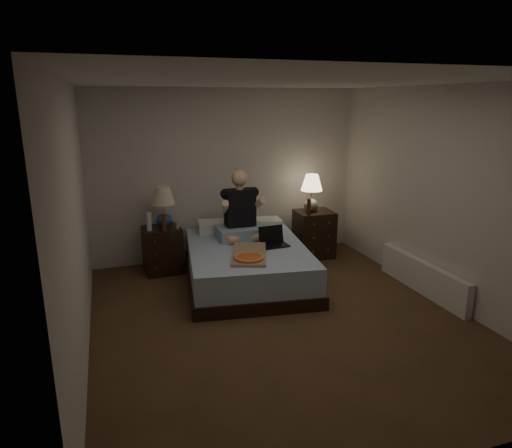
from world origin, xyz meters
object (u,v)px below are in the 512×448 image
object	(u,v)px
nightstand_right	(314,234)
lamp_right	(311,193)
bed	(247,264)
radiator	(422,277)
nightstand_left	(163,250)
water_bottle	(149,221)
person	(241,205)
pizza_box	(249,258)
laptop	(275,237)
soda_can	(177,225)
lamp_left	(163,207)
beer_bottle_left	(164,223)
beer_bottle_right	(309,207)

from	to	relation	value
nightstand_right	lamp_right	size ratio (longest dim) A/B	1.26
bed	radiator	distance (m)	2.21
bed	nightstand_left	xyz separation A→B (m)	(-1.00, 0.73, 0.07)
water_bottle	person	xyz separation A→B (m)	(1.20, -0.25, 0.19)
nightstand_left	pizza_box	xyz separation A→B (m)	(0.85, -1.29, 0.21)
laptop	bed	bearing A→B (deg)	159.51
person	soda_can	bearing A→B (deg)	164.70
bed	person	bearing A→B (deg)	92.66
nightstand_left	lamp_left	distance (m)	0.60
lamp_left	beer_bottle_left	world-z (taller)	lamp_left
pizza_box	radiator	distance (m)	2.20
soda_can	person	size ratio (longest dim) A/B	0.11
lamp_right	radiator	size ratio (longest dim) A/B	0.35
soda_can	water_bottle	bearing A→B (deg)	176.70
water_bottle	beer_bottle_left	distance (m)	0.21
bed	beer_bottle_right	xyz separation A→B (m)	(1.12, 0.55, 0.57)
nightstand_left	beer_bottle_left	xyz separation A→B (m)	(0.02, -0.19, 0.44)
lamp_right	person	xyz separation A→B (m)	(-1.20, -0.33, -0.03)
laptop	person	bearing A→B (deg)	118.09
nightstand_left	lamp_right	world-z (taller)	lamp_right
water_bottle	beer_bottle_left	size ratio (longest dim) A/B	1.09
person	nightstand_right	bearing A→B (deg)	13.70
soda_can	radiator	size ratio (longest dim) A/B	0.06
nightstand_right	pizza_box	world-z (taller)	nightstand_right
water_bottle	radiator	size ratio (longest dim) A/B	0.16
lamp_left	bed	bearing A→B (deg)	-38.27
nightstand_left	beer_bottle_right	bearing A→B (deg)	-10.07
soda_can	pizza_box	bearing A→B (deg)	-60.74
laptop	radiator	size ratio (longest dim) A/B	0.21
soda_can	beer_bottle_left	size ratio (longest dim) A/B	0.43
bed	nightstand_right	size ratio (longest dim) A/B	2.81
nightstand_right	laptop	size ratio (longest dim) A/B	2.08
water_bottle	soda_can	world-z (taller)	water_bottle
beer_bottle_right	nightstand_right	bearing A→B (deg)	41.47
pizza_box	beer_bottle_right	bearing A→B (deg)	59.89
beer_bottle_right	laptop	world-z (taller)	beer_bottle_right
bed	pizza_box	distance (m)	0.65
laptop	pizza_box	world-z (taller)	laptop
beer_bottle_left	radiator	distance (m)	3.38
lamp_right	water_bottle	bearing A→B (deg)	-178.00
nightstand_right	radiator	distance (m)	1.82
water_bottle	beer_bottle_right	xyz separation A→B (m)	(2.29, -0.08, 0.05)
radiator	laptop	bearing A→B (deg)	151.33
lamp_left	nightstand_left	bearing A→B (deg)	-153.79
lamp_right	beer_bottle_right	distance (m)	0.26
beer_bottle_right	beer_bottle_left	bearing A→B (deg)	-179.78
bed	nightstand_left	world-z (taller)	nightstand_left
nightstand_right	radiator	world-z (taller)	nightstand_right
beer_bottle_left	bed	bearing A→B (deg)	-28.70
beer_bottle_left	pizza_box	world-z (taller)	beer_bottle_left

